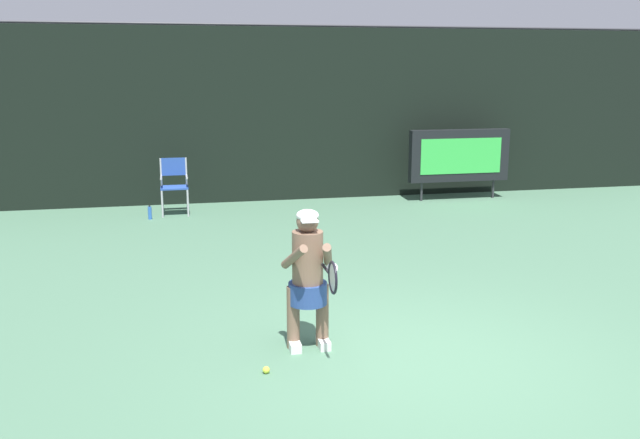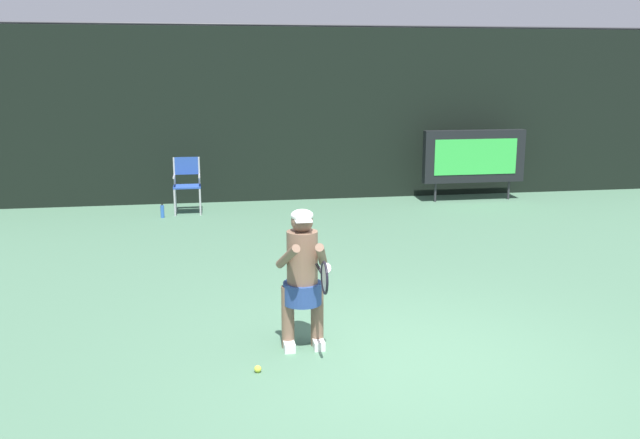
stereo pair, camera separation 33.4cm
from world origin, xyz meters
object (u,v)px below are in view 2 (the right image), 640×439
umpire_chair (187,182)px  tennis_player (303,274)px  scoreboard (474,156)px  water_bottle (162,211)px  tennis_racket (324,277)px  tennis_ball_loose (258,369)px

umpire_chair → tennis_player: 7.02m
scoreboard → water_bottle: size_ratio=8.30×
tennis_racket → tennis_ball_loose: 1.07m
scoreboard → umpire_chair: (-5.97, -0.29, -0.33)m
tennis_ball_loose → tennis_racket: bearing=0.7°
water_bottle → tennis_racket: tennis_racket is taller
tennis_racket → tennis_ball_loose: size_ratio=8.85×
scoreboard → tennis_player: bearing=-123.2°
tennis_ball_loose → tennis_player: bearing=46.5°
umpire_chair → tennis_player: bearing=-79.6°
water_bottle → tennis_ball_loose: size_ratio=3.90×
water_bottle → tennis_player: bearing=-75.1°
umpire_chair → water_bottle: size_ratio=4.08×
umpire_chair → water_bottle: umpire_chair is taller
umpire_chair → tennis_player: (1.27, -6.90, 0.15)m
water_bottle → tennis_player: 6.78m
umpire_chair → scoreboard: bearing=2.8°
tennis_player → umpire_chair: bearing=100.4°
water_bottle → tennis_player: size_ratio=0.19×
tennis_racket → umpire_chair: bearing=84.0°
tennis_player → tennis_racket: bearing=-76.5°
tennis_player → tennis_ball_loose: tennis_player is taller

